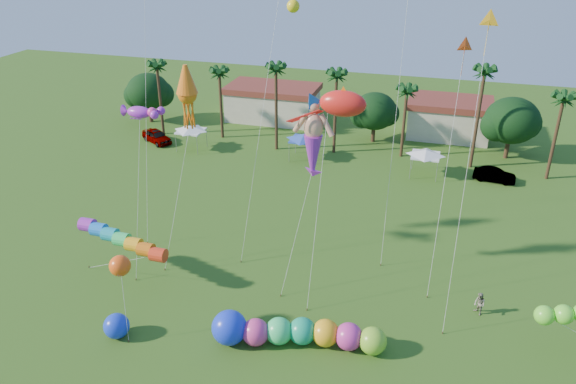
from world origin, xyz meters
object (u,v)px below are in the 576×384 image
(spectator_b, at_px, (479,304))
(caterpillar_inflatable, at_px, (292,332))
(blue_ball, at_px, (117,326))
(car_b, at_px, (494,175))
(car_a, at_px, (157,136))

(spectator_b, distance_m, caterpillar_inflatable, 13.79)
(blue_ball, bearing_deg, car_b, 52.96)
(blue_ball, bearing_deg, car_a, 114.22)
(car_a, bearing_deg, caterpillar_inflatable, -108.04)
(car_a, xyz_separation_m, spectator_b, (38.84, -24.57, 0.06))
(caterpillar_inflatable, relative_size, blue_ball, 6.67)
(car_a, relative_size, car_b, 1.10)
(spectator_b, height_order, caterpillar_inflatable, caterpillar_inflatable)
(car_b, bearing_deg, spectator_b, -178.05)
(spectator_b, bearing_deg, blue_ball, -104.95)
(blue_ball, bearing_deg, spectator_b, 21.80)
(car_b, distance_m, spectator_b, 24.33)
(car_b, relative_size, spectator_b, 2.50)
(caterpillar_inflatable, bearing_deg, spectator_b, 18.61)
(car_b, height_order, spectator_b, spectator_b)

